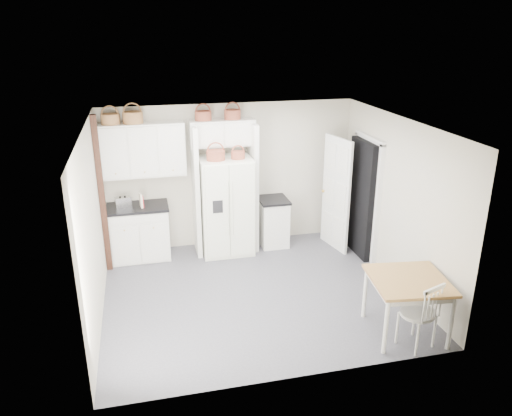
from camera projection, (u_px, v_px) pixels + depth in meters
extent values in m
plane|color=#43414A|center=(255.00, 293.00, 7.66)|extent=(4.50, 4.50, 0.00)
plane|color=white|center=(255.00, 125.00, 6.75)|extent=(4.50, 4.50, 0.00)
plane|color=beige|center=(230.00, 175.00, 9.03)|extent=(4.50, 0.00, 4.50)
plane|color=beige|center=(93.00, 228.00, 6.72)|extent=(0.00, 4.00, 4.00)
plane|color=beige|center=(397.00, 202.00, 7.69)|extent=(0.00, 4.00, 4.00)
cube|color=white|center=(226.00, 206.00, 8.78)|extent=(0.90, 0.72, 1.74)
cube|color=white|center=(140.00, 233.00, 8.68)|extent=(0.99, 0.63, 0.92)
cube|color=white|center=(273.00, 223.00, 9.22)|extent=(0.48, 0.58, 0.85)
cube|color=#A4653B|center=(406.00, 306.00, 6.56)|extent=(1.08, 1.08, 0.80)
cube|color=white|center=(418.00, 313.00, 6.26)|extent=(0.58, 0.56, 0.95)
cube|color=black|center=(137.00, 207.00, 8.52)|extent=(1.04, 0.67, 0.04)
cube|color=black|center=(273.00, 200.00, 9.06)|extent=(0.52, 0.62, 0.04)
cube|color=silver|center=(123.00, 202.00, 8.42)|extent=(0.28, 0.20, 0.18)
cube|color=#A40B15|center=(142.00, 201.00, 8.42)|extent=(0.07, 0.14, 0.21)
cube|color=#F4E5C8|center=(141.00, 201.00, 8.41)|extent=(0.06, 0.16, 0.23)
cylinder|color=olive|center=(110.00, 119.00, 8.05)|extent=(0.30, 0.30, 0.17)
cylinder|color=olive|center=(133.00, 118.00, 8.12)|extent=(0.32, 0.32, 0.19)
cylinder|color=brown|center=(203.00, 116.00, 8.38)|extent=(0.28, 0.28, 0.16)
cylinder|color=brown|center=(233.00, 114.00, 8.48)|extent=(0.28, 0.28, 0.16)
cylinder|color=brown|center=(216.00, 155.00, 8.32)|extent=(0.31, 0.31, 0.17)
cylinder|color=brown|center=(238.00, 155.00, 8.41)|extent=(0.24, 0.24, 0.13)
cube|color=white|center=(143.00, 150.00, 8.34)|extent=(1.40, 0.34, 0.90)
cube|color=white|center=(222.00, 133.00, 8.55)|extent=(1.12, 0.34, 0.45)
cube|color=white|center=(196.00, 191.00, 8.66)|extent=(0.08, 0.60, 2.30)
cube|color=white|center=(253.00, 187.00, 8.88)|extent=(0.08, 0.60, 2.30)
cube|color=black|center=(102.00, 196.00, 7.96)|extent=(0.09, 0.09, 2.60)
cube|color=black|center=(363.00, 198.00, 8.68)|extent=(0.18, 0.85, 2.05)
cube|color=white|center=(336.00, 194.00, 8.90)|extent=(0.21, 0.79, 2.05)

